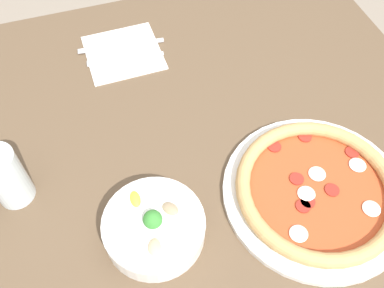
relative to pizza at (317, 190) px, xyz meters
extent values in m
plane|color=gray|center=(0.13, 0.15, -0.76)|extent=(8.00, 8.00, 0.00)
cube|color=brown|center=(0.13, 0.15, -0.03)|extent=(1.07, 1.03, 0.03)
cylinder|color=#4E3C2B|center=(0.60, -0.29, -0.41)|extent=(0.06, 0.06, 0.72)
cylinder|color=#4E3C2B|center=(0.60, 0.60, -0.41)|extent=(0.06, 0.06, 0.72)
cylinder|color=white|center=(0.00, 0.00, -0.01)|extent=(0.33, 0.33, 0.01)
torus|color=tan|center=(0.00, 0.00, 0.01)|extent=(0.29, 0.29, 0.03)
cylinder|color=#B74723|center=(0.00, 0.00, 0.00)|extent=(0.26, 0.26, 0.01)
cylinder|color=maroon|center=(-0.02, 0.03, 0.00)|extent=(0.03, 0.03, 0.00)
cylinder|color=maroon|center=(-0.01, -0.03, 0.00)|extent=(0.03, 0.03, 0.00)
cylinder|color=maroon|center=(0.11, 0.03, 0.00)|extent=(0.03, 0.03, 0.00)
cylinder|color=maroon|center=(0.03, 0.02, 0.00)|extent=(0.03, 0.03, 0.00)
cylinder|color=maroon|center=(0.11, -0.03, 0.00)|extent=(0.03, 0.03, 0.00)
cylinder|color=maroon|center=(0.05, -0.10, 0.00)|extent=(0.03, 0.03, 0.00)
cylinder|color=maroon|center=(-0.02, 0.04, 0.00)|extent=(0.03, 0.03, 0.00)
ellipsoid|color=silver|center=(0.03, -0.02, 0.00)|extent=(0.03, 0.03, 0.01)
ellipsoid|color=silver|center=(-0.06, -0.07, 0.00)|extent=(0.03, 0.03, 0.01)
ellipsoid|color=silver|center=(-0.07, 0.07, 0.00)|extent=(0.03, 0.03, 0.01)
ellipsoid|color=silver|center=(0.00, 0.02, 0.00)|extent=(0.03, 0.03, 0.01)
ellipsoid|color=silver|center=(0.02, -0.10, 0.00)|extent=(0.03, 0.03, 0.01)
cylinder|color=white|center=(0.02, 0.29, 0.01)|extent=(0.17, 0.17, 0.05)
torus|color=white|center=(0.02, 0.29, 0.02)|extent=(0.17, 0.17, 0.01)
ellipsoid|color=tan|center=(-0.01, 0.34, 0.02)|extent=(0.04, 0.04, 0.02)
ellipsoid|color=#998466|center=(0.04, 0.26, 0.02)|extent=(0.04, 0.04, 0.02)
ellipsoid|color=#998466|center=(0.03, 0.26, 0.03)|extent=(0.04, 0.04, 0.02)
ellipsoid|color=tan|center=(-0.02, 0.30, 0.03)|extent=(0.04, 0.03, 0.02)
ellipsoid|color=#998466|center=(0.04, 0.35, 0.02)|extent=(0.04, 0.04, 0.02)
sphere|color=#388433|center=(0.02, 0.29, 0.03)|extent=(0.03, 0.03, 0.03)
ellipsoid|color=yellow|center=(0.07, 0.31, 0.03)|extent=(0.04, 0.02, 0.02)
cube|color=white|center=(0.47, 0.25, -0.02)|extent=(0.17, 0.17, 0.00)
cube|color=silver|center=(0.44, 0.22, -0.01)|extent=(0.02, 0.12, 0.00)
cube|color=silver|center=(0.46, 0.31, -0.01)|extent=(0.01, 0.05, 0.00)
cube|color=silver|center=(0.46, 0.31, -0.01)|extent=(0.01, 0.05, 0.00)
cube|color=silver|center=(0.45, 0.31, -0.01)|extent=(0.01, 0.05, 0.00)
cube|color=silver|center=(0.45, 0.31, -0.01)|extent=(0.01, 0.05, 0.00)
cube|color=silver|center=(0.49, 0.19, -0.01)|extent=(0.02, 0.08, 0.01)
cube|color=silver|center=(0.50, 0.29, -0.01)|extent=(0.03, 0.12, 0.00)
cylinder|color=silver|center=(0.17, 0.51, 0.04)|extent=(0.06, 0.06, 0.12)
camera|label=1|loc=(-0.29, 0.33, 0.67)|focal=40.00mm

